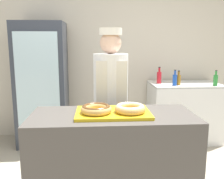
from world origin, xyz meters
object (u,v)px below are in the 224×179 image
(baker_person, at_px, (111,104))
(chest_freezer, at_px, (183,111))
(bottle_blue, at_px, (175,79))
(bottle_amber, at_px, (178,79))
(bottle_red, at_px, (159,77))
(brownie_back_left, at_px, (101,105))
(bottle_green, at_px, (216,80))
(donut_chocolate_glaze, at_px, (96,109))
(serving_tray, at_px, (113,113))
(donut_light_glaze, at_px, (130,108))
(brownie_back_right, at_px, (123,105))
(beverage_fridge, at_px, (42,85))

(baker_person, height_order, chest_freezer, baker_person)
(baker_person, distance_m, bottle_blue, 1.37)
(bottle_amber, distance_m, bottle_red, 0.29)
(brownie_back_left, distance_m, bottle_green, 2.16)
(donut_chocolate_glaze, bearing_deg, bottle_green, 42.23)
(brownie_back_left, relative_size, bottle_red, 0.30)
(serving_tray, distance_m, baker_person, 0.60)
(bottle_blue, xyz_separation_m, bottle_red, (-0.17, 0.21, 0.01))
(donut_light_glaze, distance_m, baker_person, 0.66)
(serving_tray, distance_m, chest_freezer, 2.18)
(donut_chocolate_glaze, distance_m, bottle_red, 2.04)
(serving_tray, xyz_separation_m, brownie_back_right, (0.09, 0.13, 0.03))
(brownie_back_right, xyz_separation_m, bottle_amber, (0.97, 1.47, -0.00))
(beverage_fridge, relative_size, bottle_green, 8.02)
(bottle_blue, distance_m, bottle_green, 0.58)
(donut_chocolate_glaze, height_order, chest_freezer, donut_chocolate_glaze)
(serving_tray, xyz_separation_m, baker_person, (0.02, 0.60, -0.08))
(brownie_back_right, relative_size, bottle_amber, 0.35)
(donut_chocolate_glaze, xyz_separation_m, chest_freezer, (1.35, 1.78, -0.54))
(donut_chocolate_glaze, relative_size, bottle_green, 1.09)
(donut_light_glaze, height_order, beverage_fridge, beverage_fridge)
(bottle_green, bearing_deg, donut_chocolate_glaze, -137.77)
(serving_tray, bearing_deg, baker_person, 88.05)
(beverage_fridge, xyz_separation_m, bottle_blue, (1.90, -0.18, 0.08))
(donut_chocolate_glaze, bearing_deg, brownie_back_left, 77.52)
(bottle_amber, bearing_deg, baker_person, -136.18)
(serving_tray, height_order, donut_chocolate_glaze, donut_chocolate_glaze)
(bottle_red, bearing_deg, bottle_green, -19.01)
(beverage_fridge, bearing_deg, brownie_back_left, -63.15)
(serving_tray, distance_m, bottle_blue, 1.85)
(bottle_blue, bearing_deg, donut_light_glaze, -118.43)
(baker_person, relative_size, bottle_red, 6.54)
(chest_freezer, bearing_deg, serving_tray, -124.90)
(donut_light_glaze, bearing_deg, bottle_blue, 61.57)
(chest_freezer, bearing_deg, bottle_blue, -140.03)
(serving_tray, bearing_deg, donut_chocolate_glaze, -163.59)
(serving_tray, distance_m, bottle_green, 2.18)
(baker_person, distance_m, bottle_red, 1.42)
(bottle_blue, height_order, bottle_red, bottle_red)
(chest_freezer, relative_size, bottle_red, 4.11)
(chest_freezer, bearing_deg, bottle_red, 176.93)
(chest_freezer, bearing_deg, brownie_back_left, -129.08)
(brownie_back_right, bearing_deg, bottle_green, 42.98)
(bottle_red, bearing_deg, brownie_back_right, -114.00)
(chest_freezer, relative_size, bottle_green, 4.63)
(beverage_fridge, bearing_deg, donut_light_glaze, -59.67)
(bottle_amber, bearing_deg, donut_light_glaze, -119.64)
(brownie_back_right, xyz_separation_m, bottle_blue, (0.90, 1.43, 0.00))
(brownie_back_right, height_order, bottle_red, bottle_red)
(bottle_amber, bearing_deg, beverage_fridge, 176.02)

